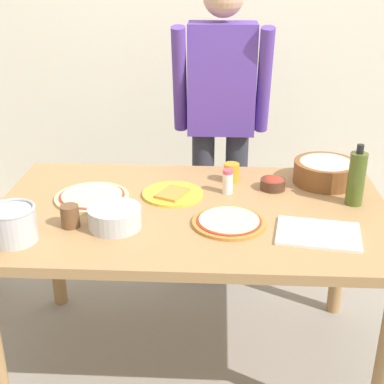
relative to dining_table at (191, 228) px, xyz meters
name	(u,v)px	position (x,y,z in m)	size (l,w,h in m)	color
ground	(191,357)	(0.00, 0.00, -0.67)	(8.00, 8.00, 0.00)	gray
wall_back	(205,24)	(0.00, 1.60, 0.63)	(5.60, 0.10, 2.60)	silver
dining_table	(191,228)	(0.00, 0.00, 0.00)	(1.60, 0.96, 0.76)	#A37A4C
person_cook	(221,115)	(0.11, 0.76, 0.27)	(0.49, 0.25, 1.62)	#2D2D38
pizza_raw_on_board	(92,197)	(-0.42, 0.07, 0.10)	(0.31, 0.31, 0.02)	beige
pizza_cooked_on_tray	(229,222)	(0.15, -0.13, 0.10)	(0.28, 0.28, 0.02)	#C67A33
plate_with_slice	(173,194)	(-0.09, 0.12, 0.10)	(0.26, 0.26, 0.02)	gold
popcorn_bowl	(325,170)	(0.58, 0.30, 0.15)	(0.28, 0.28, 0.11)	brown
mixing_bowl_steel	(115,217)	(-0.28, -0.18, 0.13)	(0.20, 0.20, 0.08)	#B7B7BC
small_sauce_bowl	(273,183)	(0.35, 0.22, 0.12)	(0.11, 0.11, 0.06)	#4C2D1E
olive_oil_bottle	(356,178)	(0.66, 0.08, 0.20)	(0.07, 0.07, 0.26)	#47561E
steel_pot	(12,224)	(-0.62, -0.30, 0.16)	(0.17, 0.17, 0.13)	#B7B7BC
cup_orange	(231,173)	(0.16, 0.29, 0.13)	(0.07, 0.07, 0.09)	orange
cup_small_brown	(70,216)	(-0.45, -0.18, 0.13)	(0.07, 0.07, 0.09)	brown
salt_shaker	(228,181)	(0.15, 0.16, 0.14)	(0.04, 0.04, 0.11)	white
cutting_board_white	(318,234)	(0.47, -0.20, 0.10)	(0.30, 0.22, 0.01)	white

